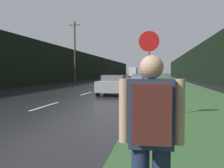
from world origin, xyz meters
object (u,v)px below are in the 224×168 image
hitchhiker_with_backpack (151,136)px  car_passing_near (114,85)px  stop_sign (149,64)px  car_passing_far (138,78)px  delivery_truck (133,72)px

hitchhiker_with_backpack → car_passing_near: 15.30m
stop_sign → car_passing_near: 9.07m
car_passing_far → delivery_truck: delivery_truck is taller
delivery_truck → stop_sign: bearing=-84.2°
car_passing_far → hitchhiker_with_backpack: bearing=94.5°
hitchhiker_with_backpack → car_passing_near: size_ratio=0.44×
car_passing_far → delivery_truck: (-4.39, 39.35, 1.04)m
car_passing_far → stop_sign: bearing=95.1°
stop_sign → hitchhiker_with_backpack: bearing=-88.1°
car_passing_far → delivery_truck: bearing=-83.6°
stop_sign → car_passing_far: 32.07m
stop_sign → car_passing_far: (-2.82, 31.92, -1.28)m
stop_sign → car_passing_near: (-2.82, 8.53, -1.24)m
stop_sign → hitchhiker_with_backpack: stop_sign is taller
hitchhiker_with_backpack → car_passing_far: 38.50m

